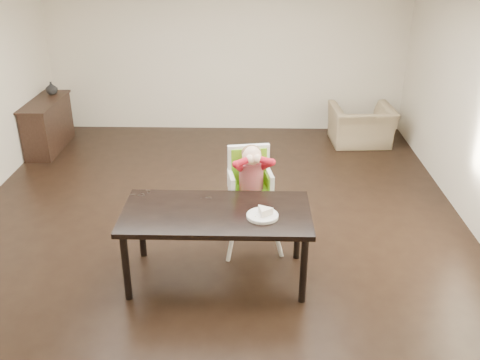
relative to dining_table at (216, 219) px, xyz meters
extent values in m
plane|color=black|center=(-0.11, 0.98, -0.67)|extent=(7.00, 7.00, 0.00)
cube|color=beige|center=(-0.11, 4.48, 0.68)|extent=(6.00, 0.02, 2.70)
cube|color=beige|center=(-0.11, -2.52, 0.68)|extent=(6.00, 0.02, 2.70)
cube|color=black|center=(0.00, 0.00, 0.05)|extent=(1.80, 0.90, 0.05)
cylinder|color=black|center=(-0.82, -0.37, -0.32)|extent=(0.07, 0.07, 0.70)
cylinder|color=black|center=(0.82, -0.37, -0.32)|extent=(0.07, 0.07, 0.70)
cylinder|color=black|center=(-0.82, 0.37, -0.32)|extent=(0.07, 0.07, 0.70)
cylinder|color=black|center=(0.82, 0.37, -0.32)|extent=(0.07, 0.07, 0.70)
cylinder|color=white|center=(0.15, 0.37, -0.36)|extent=(0.05, 0.05, 0.63)
cylinder|color=white|center=(0.59, 0.44, -0.36)|extent=(0.05, 0.05, 0.63)
cylinder|color=white|center=(0.07, 0.81, -0.36)|extent=(0.05, 0.05, 0.63)
cylinder|color=white|center=(0.51, 0.88, -0.36)|extent=(0.05, 0.05, 0.63)
cube|color=white|center=(0.33, 0.62, -0.04)|extent=(0.51, 0.47, 0.06)
cube|color=#69B617|center=(0.33, 0.62, -0.01)|extent=(0.41, 0.39, 0.03)
cube|color=white|center=(0.30, 0.79, 0.21)|extent=(0.45, 0.13, 0.47)
cube|color=#69B617|center=(0.30, 0.76, 0.20)|extent=(0.38, 0.09, 0.42)
cube|color=black|center=(0.25, 0.67, 0.20)|extent=(0.07, 0.20, 0.02)
cube|color=black|center=(0.39, 0.69, 0.20)|extent=(0.07, 0.20, 0.02)
cylinder|color=red|center=(0.33, 0.62, 0.16)|extent=(0.30, 0.30, 0.30)
sphere|color=beige|center=(0.33, 0.60, 0.41)|extent=(0.23, 0.23, 0.20)
ellipsoid|color=brown|center=(0.33, 0.63, 0.43)|extent=(0.24, 0.23, 0.15)
sphere|color=beige|center=(0.31, 0.49, 0.41)|extent=(0.10, 0.10, 0.09)
sphere|color=beige|center=(0.39, 0.50, 0.41)|extent=(0.10, 0.10, 0.09)
cylinder|color=white|center=(0.44, -0.10, 0.09)|extent=(0.36, 0.36, 0.02)
torus|color=white|center=(0.44, -0.10, 0.10)|extent=(0.36, 0.36, 0.01)
imported|color=#9C8863|center=(2.09, 3.76, -0.25)|extent=(1.00, 0.69, 0.84)
cube|color=black|center=(-2.89, 3.43, -0.29)|extent=(0.40, 1.20, 0.76)
cube|color=black|center=(-2.89, 3.43, 0.10)|extent=(0.44, 1.26, 0.03)
imported|color=#99999E|center=(-2.89, 3.81, 0.21)|extent=(0.25, 0.25, 0.19)
camera|label=1|loc=(0.34, -4.47, 2.51)|focal=40.00mm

